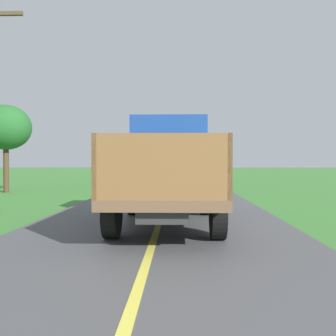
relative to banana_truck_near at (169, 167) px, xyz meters
name	(u,v)px	position (x,y,z in m)	size (l,w,h in m)	color
banana_truck_near	(169,167)	(0.00, 0.00, 0.00)	(2.38, 5.82, 2.80)	#2D2D30
banana_truck_far	(177,163)	(0.14, 15.93, 0.01)	(2.38, 5.81, 2.80)	#2D2D30
roadside_tree_near_left	(6,128)	(-8.74, 9.21, 1.90)	(2.59, 2.59, 4.56)	#4C3823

